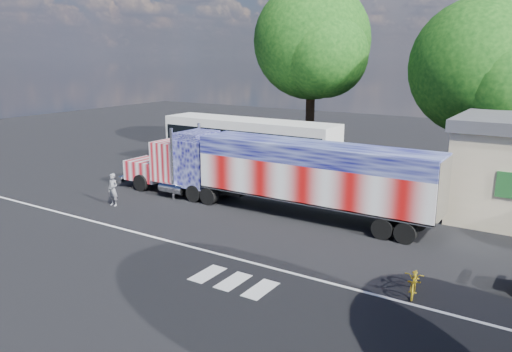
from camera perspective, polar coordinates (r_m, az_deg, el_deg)
The scene contains 8 objects.
ground at distance 24.63m, azimuth -3.79°, elevation -5.69°, with size 100.00×100.00×0.00m, color black.
lane_markings at distance 20.87m, azimuth -6.18°, elevation -9.38°, with size 30.00×2.67×0.01m.
semi_truck at distance 26.48m, azimuth 1.93°, elevation 0.51°, with size 19.42×3.07×4.14m.
coach_bus at distance 35.09m, azimuth -0.80°, elevation 3.50°, with size 13.04×3.03×3.79m.
woman at distance 28.67m, azimuth -16.04°, elevation -1.51°, with size 0.66×0.44×1.82m, color slate.
bicycle at distance 18.63m, azimuth 17.68°, elevation -11.35°, with size 0.62×1.78×0.93m, color gold.
tree_ne_a at distance 34.73m, azimuth 24.39°, elevation 11.16°, with size 9.05×8.62×11.72m.
tree_n_mid at distance 39.86m, azimuth 6.57°, elevation 15.01°, with size 9.43×8.98×13.71m.
Camera 1 is at (13.89, -18.65, 8.13)m, focal length 35.00 mm.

